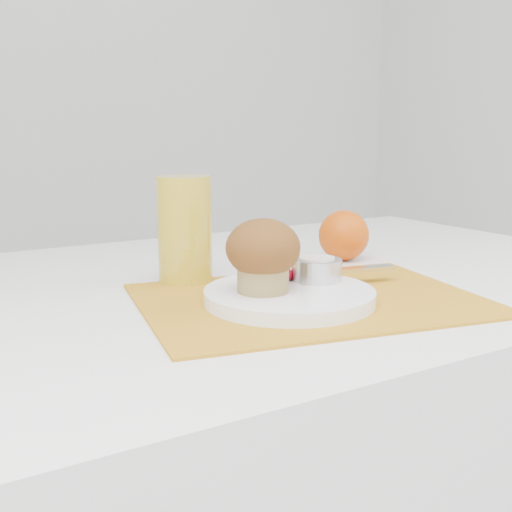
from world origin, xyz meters
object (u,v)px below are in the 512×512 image
table (279,496)px  juice_glass (185,230)px  plate (289,296)px  orange (344,235)px  muffin (263,253)px

table → juice_glass: size_ratio=7.83×
juice_glass → plate: bearing=-71.7°
plate → juice_glass: juice_glass is taller
juice_glass → table: bearing=-9.0°
plate → orange: bearing=38.0°
plate → muffin: bearing=166.1°
table → juice_glass: juice_glass is taller
orange → muffin: bearing=-146.8°
table → plate: plate is taller
plate → juice_glass: (-0.06, 0.18, 0.06)m
table → orange: size_ratio=14.18×
table → juice_glass: (-0.15, 0.02, 0.45)m
juice_glass → muffin: size_ratio=1.67×
table → plate: size_ratio=5.58×
orange → juice_glass: size_ratio=0.55×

